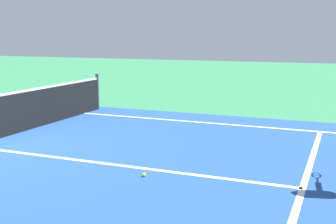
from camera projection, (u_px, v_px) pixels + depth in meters
The scene contains 4 objects.
line_sideline_right at pixel (300, 130), 10.32m from camera, with size 0.10×11.89×0.01m, color white.
line_service_near at pixel (303, 188), 6.41m from camera, with size 8.22×0.10×0.01m, color white.
line_center_service at pixel (111, 164), 7.61m from camera, with size 0.10×6.40×0.01m, color white.
tennis_ball_mid_court at pixel (144, 175), 6.94m from camera, with size 0.07×0.07×0.07m, color #CCE033.
Camera 1 is at (-6.41, -6.90, 2.22)m, focal length 46.90 mm.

